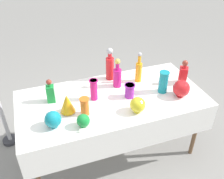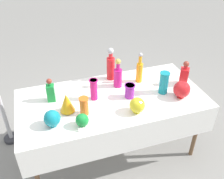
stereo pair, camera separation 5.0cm
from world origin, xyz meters
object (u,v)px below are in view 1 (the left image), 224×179
(tall_bottle_1, at_px, (110,66))
(slender_vase_2, at_px, (94,89))
(round_bowl_1, at_px, (83,121))
(round_bowl_2, at_px, (53,119))
(square_decanter_0, at_px, (51,92))
(tall_bottle_2, at_px, (117,76))
(slender_vase_3, at_px, (130,90))
(tall_bottle_0, at_px, (139,70))
(slender_vase_1, at_px, (163,82))
(square_decanter_1, at_px, (183,74))
(round_bowl_3, at_px, (181,88))
(fluted_vase_0, at_px, (67,103))
(round_bowl_0, at_px, (138,105))
(slender_vase_0, at_px, (85,106))

(tall_bottle_1, distance_m, slender_vase_2, 0.42)
(round_bowl_1, distance_m, round_bowl_2, 0.26)
(square_decanter_0, bearing_deg, slender_vase_2, -14.46)
(tall_bottle_2, bearing_deg, slender_vase_3, -78.53)
(tall_bottle_0, bearing_deg, slender_vase_1, -61.10)
(square_decanter_1, bearing_deg, round_bowl_2, -170.65)
(round_bowl_1, height_order, round_bowl_3, round_bowl_3)
(square_decanter_1, height_order, round_bowl_2, square_decanter_1)
(square_decanter_1, height_order, slender_vase_3, square_decanter_1)
(tall_bottle_0, bearing_deg, round_bowl_2, -156.52)
(slender_vase_3, bearing_deg, slender_vase_2, 166.48)
(slender_vase_1, xyz_separation_m, fluted_vase_0, (-0.99, -0.00, -0.02))
(round_bowl_1, distance_m, round_bowl_3, 1.05)
(slender_vase_3, bearing_deg, fluted_vase_0, -177.09)
(fluted_vase_0, height_order, round_bowl_3, fluted_vase_0)
(round_bowl_0, bearing_deg, fluted_vase_0, 161.09)
(slender_vase_0, bearing_deg, round_bowl_1, -109.13)
(slender_vase_0, bearing_deg, round_bowl_2, -166.58)
(square_decanter_0, xyz_separation_m, round_bowl_1, (0.21, -0.46, -0.04))
(tall_bottle_2, height_order, fluted_vase_0, tall_bottle_2)
(tall_bottle_1, xyz_separation_m, round_bowl_0, (0.05, -0.64, -0.08))
(round_bowl_3, bearing_deg, tall_bottle_2, 144.41)
(fluted_vase_0, bearing_deg, slender_vase_0, -30.13)
(slender_vase_3, bearing_deg, round_bowl_2, -166.67)
(tall_bottle_0, relative_size, square_decanter_1, 1.26)
(square_decanter_0, height_order, slender_vase_2, square_decanter_0)
(round_bowl_3, bearing_deg, slender_vase_2, 163.97)
(square_decanter_1, distance_m, round_bowl_0, 0.73)
(slender_vase_3, height_order, fluted_vase_0, fluted_vase_0)
(fluted_vase_0, relative_size, round_bowl_0, 1.26)
(slender_vase_0, bearing_deg, tall_bottle_0, 27.38)
(tall_bottle_1, relative_size, slender_vase_2, 1.69)
(round_bowl_2, bearing_deg, square_decanter_1, 9.35)
(square_decanter_0, bearing_deg, round_bowl_0, -30.44)
(round_bowl_2, bearing_deg, square_decanter_0, 84.65)
(tall_bottle_1, xyz_separation_m, fluted_vase_0, (-0.56, -0.43, -0.06))
(square_decanter_0, height_order, round_bowl_1, square_decanter_0)
(square_decanter_0, distance_m, slender_vase_3, 0.78)
(round_bowl_2, bearing_deg, slender_vase_1, 7.80)
(slender_vase_3, distance_m, fluted_vase_0, 0.64)
(slender_vase_3, bearing_deg, square_decanter_1, 4.36)
(round_bowl_3, bearing_deg, round_bowl_0, -170.72)
(square_decanter_1, bearing_deg, round_bowl_1, -164.86)
(tall_bottle_0, bearing_deg, fluted_vase_0, -161.72)
(slender_vase_3, height_order, round_bowl_0, round_bowl_0)
(tall_bottle_0, relative_size, slender_vase_3, 2.40)
(tall_bottle_0, relative_size, round_bowl_1, 2.77)
(slender_vase_1, xyz_separation_m, round_bowl_3, (0.13, -0.13, -0.03))
(square_decanter_0, height_order, slender_vase_3, square_decanter_0)
(tall_bottle_1, bearing_deg, fluted_vase_0, -142.71)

